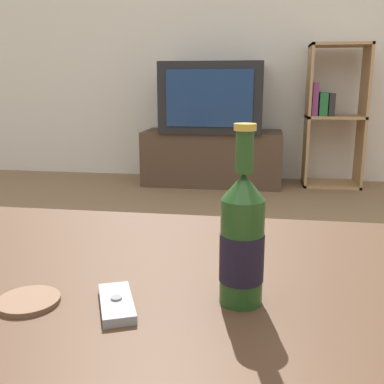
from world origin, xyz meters
name	(u,v)px	position (x,y,z in m)	size (l,w,h in m)	color
back_wall	(244,11)	(0.00, 3.02, 1.30)	(8.00, 0.05, 2.60)	silver
coffee_table	(154,312)	(0.00, 0.00, 0.38)	(1.38, 0.84, 0.43)	#422B1C
tv_stand	(212,157)	(-0.20, 2.73, 0.20)	(1.04, 0.44, 0.41)	#4C3828
television	(213,97)	(-0.20, 2.73, 0.66)	(0.74, 0.50, 0.50)	black
bookshelf	(332,114)	(0.68, 2.81, 0.54)	(0.42, 0.30, 1.04)	tan
beer_bottle	(242,241)	(0.15, -0.03, 0.53)	(0.07, 0.07, 0.28)	#1E4219
cell_phone	(117,303)	(-0.04, -0.08, 0.43)	(0.09, 0.13, 0.02)	gray
coaster	(29,301)	(-0.18, -0.09, 0.43)	(0.10, 0.10, 0.01)	brown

